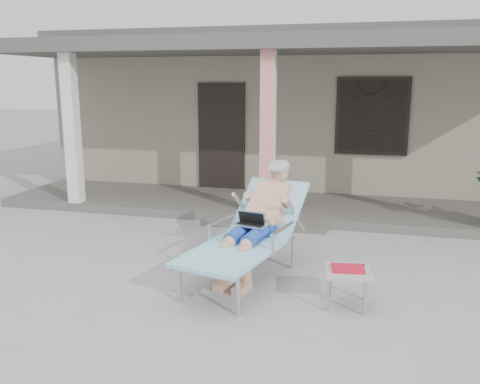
# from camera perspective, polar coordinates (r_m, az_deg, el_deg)

# --- Properties ---
(ground) EXTENTS (60.00, 60.00, 0.00)m
(ground) POSITION_cam_1_polar(r_m,az_deg,el_deg) (6.41, -0.78, -8.60)
(ground) COLOR #9E9E99
(ground) RESTS_ON ground
(house) EXTENTS (10.40, 5.40, 3.30)m
(house) POSITION_cam_1_polar(r_m,az_deg,el_deg) (12.39, 7.10, 9.41)
(house) COLOR gray
(house) RESTS_ON ground
(porch_deck) EXTENTS (10.00, 2.00, 0.15)m
(porch_deck) POSITION_cam_1_polar(r_m,az_deg,el_deg) (9.19, 4.06, -1.61)
(porch_deck) COLOR #605B56
(porch_deck) RESTS_ON ground
(porch_overhang) EXTENTS (10.00, 2.30, 2.85)m
(porch_overhang) POSITION_cam_1_polar(r_m,az_deg,el_deg) (8.88, 4.28, 15.55)
(porch_overhang) COLOR silver
(porch_overhang) RESTS_ON porch_deck
(porch_step) EXTENTS (2.00, 0.30, 0.07)m
(porch_step) POSITION_cam_1_polar(r_m,az_deg,el_deg) (8.11, 2.61, -3.79)
(porch_step) COLOR #605B56
(porch_step) RESTS_ON ground
(lounger) EXTENTS (1.25, 2.21, 1.39)m
(lounger) POSITION_cam_1_polar(r_m,az_deg,el_deg) (5.97, 1.52, -1.61)
(lounger) COLOR #B7B7BC
(lounger) RESTS_ON ground
(side_table) EXTENTS (0.53, 0.53, 0.42)m
(side_table) POSITION_cam_1_polar(r_m,az_deg,el_deg) (5.42, 12.00, -8.91)
(side_table) COLOR #A5A5A1
(side_table) RESTS_ON ground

